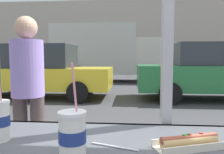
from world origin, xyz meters
TOP-DOWN VIEW (x-y plane):
  - ground_plane at (0.00, 8.00)m, footprint 60.00×60.00m
  - building_facade_far at (0.00, 19.35)m, footprint 28.00×1.20m
  - soda_cup_right at (-0.37, -0.40)m, footprint 0.09×0.09m
  - hotdog_tray_near at (0.04, -0.26)m, footprint 0.28×0.17m
  - loose_straw at (-0.24, -0.28)m, footprint 0.18×0.07m
  - parked_car_yellow at (-3.22, 6.24)m, footprint 4.70×1.97m
  - parked_car_green at (2.39, 6.24)m, footprint 4.68×2.02m
  - box_truck at (-1.47, 11.52)m, footprint 6.23×2.44m
  - pedestrian at (-1.21, 1.07)m, footprint 0.32×0.32m

SIDE VIEW (x-z plane):
  - ground_plane at x=0.00m, z-range 0.00..0.00m
  - parked_car_yellow at x=-3.22m, z-range 0.01..1.76m
  - parked_car_green at x=2.39m, z-range 0.01..1.79m
  - loose_straw at x=-0.24m, z-range 1.00..1.01m
  - hotdog_tray_near at x=0.04m, z-range 0.99..1.05m
  - pedestrian at x=-1.21m, z-range 0.22..1.85m
  - soda_cup_right at x=-0.37m, z-range 0.92..1.24m
  - box_truck at x=-1.47m, z-range 0.11..3.20m
  - building_facade_far at x=0.00m, z-range 0.00..6.25m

